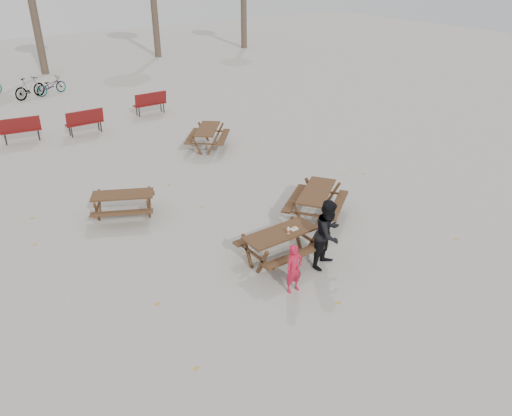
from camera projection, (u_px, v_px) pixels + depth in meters
ground at (280, 260)px, 12.16m from camera, size 80.00×80.00×0.00m
main_picnic_table at (280, 239)px, 11.89m from camera, size 1.80×1.45×0.78m
food_tray at (294, 229)px, 11.91m from camera, size 0.18×0.11×0.03m
bread_roll at (294, 227)px, 11.89m from camera, size 0.14×0.06×0.05m
soda_bottle at (288, 231)px, 11.72m from camera, size 0.07×0.07×0.17m
child at (294, 269)px, 10.80m from camera, size 0.42×0.28×1.16m
adult at (329, 234)px, 11.60m from camera, size 0.99×0.87×1.70m
picnic_table_east at (316, 203)px, 13.97m from camera, size 2.38×2.30×0.80m
picnic_table_north at (124, 205)px, 13.95m from camera, size 2.10×1.96×0.72m
picnic_table_far at (208, 138)px, 18.87m from camera, size 2.27×2.31×0.77m
park_bench_row at (50, 124)px, 20.02m from camera, size 10.85×1.53×1.03m
fallen_leaves at (240, 215)px, 14.22m from camera, size 11.00×11.00×0.01m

